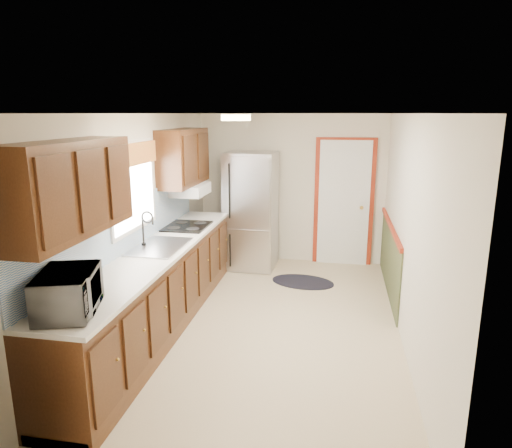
% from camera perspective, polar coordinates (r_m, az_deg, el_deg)
% --- Properties ---
extents(room_shell, '(3.20, 5.20, 2.52)m').
position_cam_1_polar(room_shell, '(5.03, 1.44, -0.14)').
color(room_shell, '#C4B18A').
rests_on(room_shell, ground).
extents(kitchen_run, '(0.63, 4.00, 2.20)m').
position_cam_1_polar(kitchen_run, '(5.20, -12.70, -4.48)').
color(kitchen_run, '#391C0C').
rests_on(kitchen_run, ground).
extents(back_wall_trim, '(1.12, 2.30, 2.08)m').
position_cam_1_polar(back_wall_trim, '(7.21, 12.01, 1.25)').
color(back_wall_trim, maroon).
rests_on(back_wall_trim, ground).
extents(ceiling_fixture, '(0.30, 0.30, 0.06)m').
position_cam_1_polar(ceiling_fixture, '(4.75, -2.53, 13.16)').
color(ceiling_fixture, '#FFD88C').
rests_on(ceiling_fixture, room_shell).
extents(microwave, '(0.48, 0.65, 0.39)m').
position_cam_1_polar(microwave, '(3.70, -22.47, -7.39)').
color(microwave, white).
rests_on(microwave, kitchen_run).
extents(refrigerator, '(0.78, 0.77, 1.83)m').
position_cam_1_polar(refrigerator, '(7.16, -0.61, 1.69)').
color(refrigerator, '#B7B7BC').
rests_on(refrigerator, ground).
extents(rug, '(1.00, 0.74, 0.01)m').
position_cam_1_polar(rug, '(6.75, 5.87, -7.20)').
color(rug, black).
rests_on(rug, ground).
extents(cooktop, '(0.54, 0.64, 0.02)m').
position_cam_1_polar(cooktop, '(6.08, -8.60, -0.28)').
color(cooktop, black).
rests_on(cooktop, kitchen_run).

